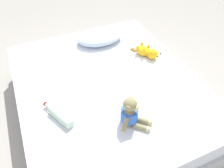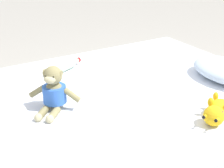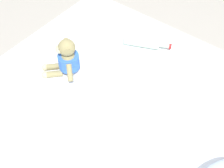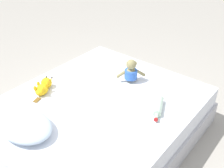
# 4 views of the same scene
# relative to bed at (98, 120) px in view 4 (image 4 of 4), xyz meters

# --- Properties ---
(ground_plane) EXTENTS (16.00, 16.00, 0.00)m
(ground_plane) POSITION_rel_bed_xyz_m (0.00, 0.00, -0.20)
(ground_plane) COLOR #9E998E
(bed) EXTENTS (1.53, 1.82, 0.41)m
(bed) POSITION_rel_bed_xyz_m (0.00, 0.00, 0.00)
(bed) COLOR #B2B2B7
(bed) RESTS_ON ground_plane
(pillow) EXTENTS (0.49, 0.35, 0.12)m
(pillow) POSITION_rel_bed_xyz_m (0.18, 0.61, 0.26)
(pillow) COLOR silver
(pillow) RESTS_ON bed
(plush_monkey) EXTENTS (0.26, 0.26, 0.24)m
(plush_monkey) POSITION_rel_bed_xyz_m (-0.02, -0.47, 0.30)
(plush_monkey) COLOR #8E8456
(plush_monkey) RESTS_ON bed
(plush_yellow_creature) EXTENTS (0.20, 0.31, 0.10)m
(plush_yellow_creature) POSITION_rel_bed_xyz_m (0.49, 0.18, 0.25)
(plush_yellow_creature) COLOR yellow
(plush_yellow_creature) RESTS_ON bed
(glass_bottle) EXTENTS (0.17, 0.29, 0.07)m
(glass_bottle) POSITION_rel_bed_xyz_m (-0.47, -0.24, 0.24)
(glass_bottle) COLOR #B2D1B7
(glass_bottle) RESTS_ON bed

